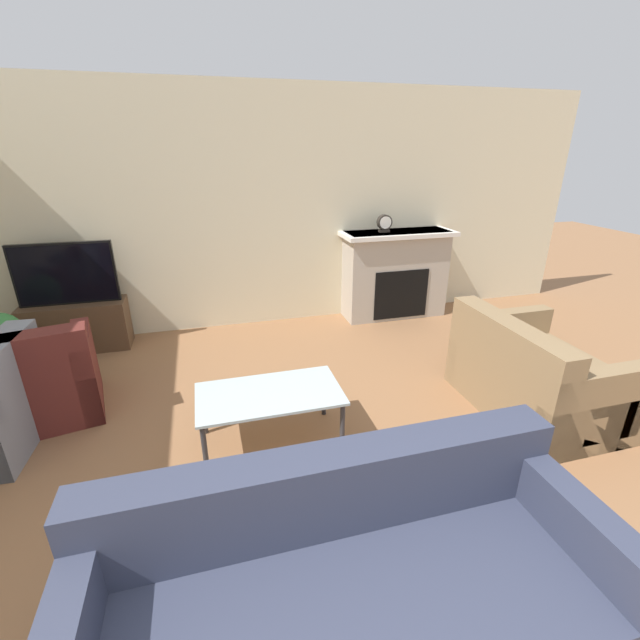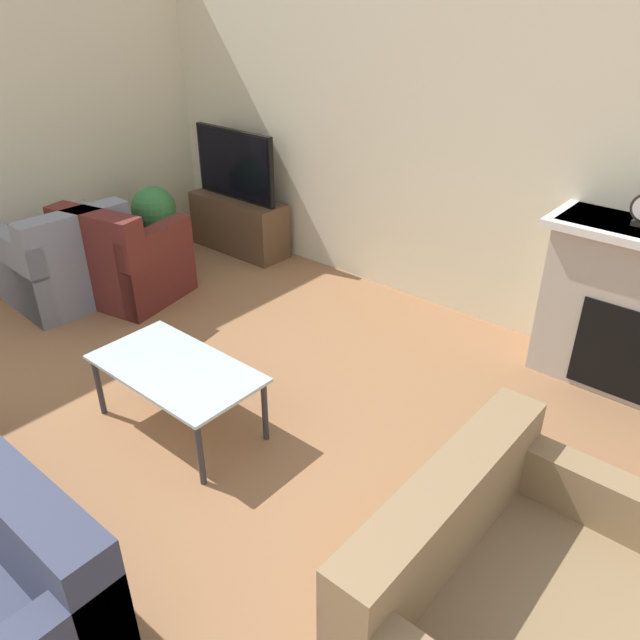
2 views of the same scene
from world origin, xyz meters
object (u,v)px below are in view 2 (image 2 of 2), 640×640
Objects in this scene: couch_loveseat at (515,622)px; coffee_table at (176,373)px; armchair_accent at (124,263)px; tv at (235,165)px; armchair_by_window at (68,265)px; potted_plant at (155,218)px.

coffee_table is at bearing 86.20° from couch_loveseat.
couch_loveseat and armchair_accent have the same top height.
tv reaches higher than armchair_accent.
tv is at bearing 172.94° from armchair_by_window.
armchair_by_window is at bearing 33.03° from armchair_accent.
tv is at bearing 54.56° from potted_plant.
couch_loveseat reaches higher than potted_plant.
armchair_by_window is (-0.29, -1.63, -0.54)m from tv.
potted_plant is at bearing -125.44° from tv.
armchair_accent is (0.02, -1.31, -0.54)m from tv.
coffee_table is (2.03, -0.48, 0.08)m from armchair_by_window.
coffee_table is at bearing 79.79° from armchair_by_window.
coffee_table is at bearing -34.11° from potted_plant.
potted_plant is (-0.47, 0.68, 0.09)m from armchair_accent.
armchair_accent is 1.39× the size of potted_plant.
armchair_accent is at bearing 138.21° from armchair_by_window.
tv is 0.90m from potted_plant.
couch_loveseat reaches higher than coffee_table.
armchair_by_window is 2.09m from coffee_table.
coffee_table is at bearing -50.64° from tv.
potted_plant is (-0.45, -0.63, -0.45)m from tv.
armchair_accent is 0.94× the size of coffee_table.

